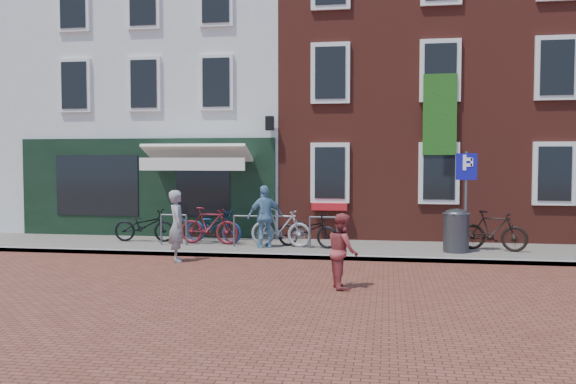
% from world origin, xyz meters
% --- Properties ---
extents(ground, '(80.00, 80.00, 0.00)m').
position_xyz_m(ground, '(0.00, 0.00, 0.00)').
color(ground, brown).
extents(sidewalk, '(24.00, 3.00, 0.10)m').
position_xyz_m(sidewalk, '(1.00, 1.50, 0.05)').
color(sidewalk, slate).
rests_on(sidewalk, ground).
extents(building_stucco, '(8.00, 8.00, 9.00)m').
position_xyz_m(building_stucco, '(-5.00, 7.00, 4.50)').
color(building_stucco, silver).
rests_on(building_stucco, ground).
extents(building_brick_mid, '(6.00, 8.00, 10.00)m').
position_xyz_m(building_brick_mid, '(2.00, 7.00, 5.00)').
color(building_brick_mid, maroon).
rests_on(building_brick_mid, ground).
extents(building_brick_right, '(6.00, 8.00, 10.00)m').
position_xyz_m(building_brick_right, '(8.00, 7.00, 5.00)').
color(building_brick_right, maroon).
rests_on(building_brick_right, ground).
extents(litter_bin, '(0.62, 0.62, 1.14)m').
position_xyz_m(litter_bin, '(3.78, 1.12, 0.69)').
color(litter_bin, '#3D3D40').
rests_on(litter_bin, sidewalk).
extents(parking_sign, '(0.50, 0.07, 2.47)m').
position_xyz_m(parking_sign, '(4.01, 1.19, 1.78)').
color(parking_sign, '#4C4C4F').
rests_on(parking_sign, sidewalk).
extents(woman, '(0.60, 0.71, 1.66)m').
position_xyz_m(woman, '(-2.71, -0.75, 0.83)').
color(woman, gray).
rests_on(woman, ground).
extents(boy, '(0.70, 0.80, 1.39)m').
position_xyz_m(boy, '(1.30, -3.09, 0.69)').
color(boy, '#9F3B3C').
rests_on(boy, ground).
extents(cafe_person, '(1.02, 0.80, 1.61)m').
position_xyz_m(cafe_person, '(-1.00, 1.11, 0.91)').
color(cafe_person, '#608FAF').
rests_on(cafe_person, sidewalk).
extents(bicycle_0, '(1.74, 0.72, 0.90)m').
position_xyz_m(bicycle_0, '(-4.54, 1.73, 0.55)').
color(bicycle_0, black).
rests_on(bicycle_0, sidewalk).
extents(bicycle_1, '(1.69, 0.60, 0.99)m').
position_xyz_m(bicycle_1, '(-2.62, 1.52, 0.60)').
color(bicycle_1, maroon).
rests_on(bicycle_1, sidewalk).
extents(bicycle_2, '(1.79, 0.95, 0.90)m').
position_xyz_m(bicycle_2, '(-2.60, 1.89, 0.55)').
color(bicycle_2, navy).
rests_on(bicycle_2, sidewalk).
extents(bicycle_3, '(1.71, 0.71, 0.99)m').
position_xyz_m(bicycle_3, '(-0.64, 1.37, 0.60)').
color(bicycle_3, '#99999B').
rests_on(bicycle_3, sidewalk).
extents(bicycle_4, '(1.80, 1.07, 0.90)m').
position_xyz_m(bicycle_4, '(0.07, 1.36, 0.55)').
color(bicycle_4, black).
rests_on(bicycle_4, sidewalk).
extents(bicycle_5, '(1.72, 0.97, 0.99)m').
position_xyz_m(bicycle_5, '(4.73, 1.51, 0.60)').
color(bicycle_5, black).
rests_on(bicycle_5, sidewalk).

